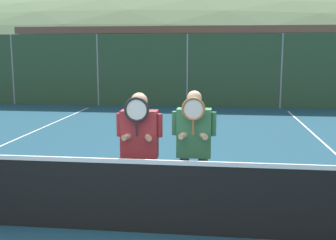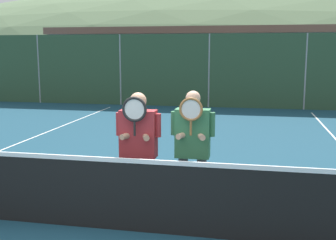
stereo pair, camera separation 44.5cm
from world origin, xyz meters
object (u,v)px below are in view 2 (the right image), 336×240
Objects in this scene: player_leftmost at (138,142)px; car_far_left at (62,78)px; car_left_of_center at (162,78)px; player_center_left at (193,143)px; car_center at (276,80)px.

car_far_left is (-7.83, 14.17, -0.17)m from player_leftmost.
player_leftmost is 14.56m from car_left_of_center.
player_center_left is (0.72, 0.09, -0.01)m from player_leftmost.
car_left_of_center is at bearing 177.64° from car_center.
car_far_left is 0.99× the size of car_left_of_center.
player_center_left is 0.40× the size of car_left_of_center.
car_center reaches higher than player_leftmost.
car_left_of_center is (-3.51, 14.20, -0.10)m from player_center_left.
car_center is at bearing 80.06° from player_leftmost.
car_left_of_center reaches higher than player_center_left.
car_left_of_center is at bearing 1.33° from car_far_left.
car_center reaches higher than car_far_left.
car_far_left is 10.29m from car_center.
car_far_left is (-8.55, 14.08, -0.16)m from player_center_left.
car_center is at bearing -2.36° from car_left_of_center.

